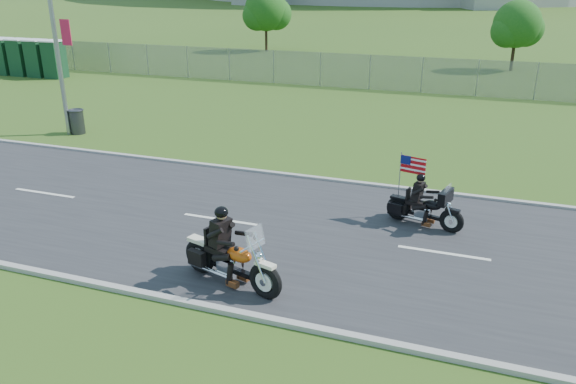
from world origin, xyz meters
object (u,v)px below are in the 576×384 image
(porta_toilet_a, at_px, (55,60))
(porta_toilet_b, at_px, (37,59))
(motorcycle_lead, at_px, (230,261))
(motorcycle_follow, at_px, (424,209))
(trash_can, at_px, (77,122))
(porta_toilet_d, at_px, (4,57))
(porta_toilet_c, at_px, (20,58))

(porta_toilet_a, xyz_separation_m, porta_toilet_b, (-1.40, 0.00, 0.00))
(porta_toilet_a, bearing_deg, motorcycle_lead, -42.65)
(motorcycle_follow, relative_size, trash_can, 2.13)
(porta_toilet_d, height_order, trash_can, porta_toilet_d)
(porta_toilet_b, relative_size, porta_toilet_c, 1.00)
(porta_toilet_b, relative_size, motorcycle_lead, 0.87)
(trash_can, bearing_deg, porta_toilet_b, 137.35)
(porta_toilet_a, relative_size, motorcycle_lead, 0.87)
(porta_toilet_c, distance_m, motorcycle_lead, 31.62)
(porta_toilet_c, relative_size, trash_can, 2.29)
(porta_toilet_b, distance_m, porta_toilet_d, 2.80)
(trash_can, bearing_deg, porta_toilet_c, 140.55)
(porta_toilet_c, bearing_deg, motorcycle_follow, -28.84)
(porta_toilet_a, height_order, porta_toilet_b, same)
(motorcycle_lead, bearing_deg, motorcycle_follow, 67.71)
(motorcycle_follow, bearing_deg, porta_toilet_a, 163.13)
(porta_toilet_c, relative_size, porta_toilet_d, 1.00)
(porta_toilet_b, relative_size, trash_can, 2.29)
(porta_toilet_c, height_order, trash_can, porta_toilet_c)
(porta_toilet_d, relative_size, motorcycle_lead, 0.87)
(porta_toilet_a, distance_m, porta_toilet_d, 4.20)
(porta_toilet_a, bearing_deg, porta_toilet_d, 180.00)
(porta_toilet_a, relative_size, porta_toilet_c, 1.00)
(porta_toilet_c, height_order, porta_toilet_d, same)
(porta_toilet_c, bearing_deg, trash_can, -39.45)
(porta_toilet_c, height_order, motorcycle_follow, porta_toilet_c)
(porta_toilet_b, distance_m, motorcycle_lead, 30.55)
(porta_toilet_d, height_order, motorcycle_follow, porta_toilet_d)
(porta_toilet_d, xyz_separation_m, motorcycle_lead, (25.90, -19.99, -0.58))
(porta_toilet_b, bearing_deg, trash_can, -42.65)
(motorcycle_lead, distance_m, trash_can, 14.62)
(porta_toilet_c, relative_size, motorcycle_lead, 0.87)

